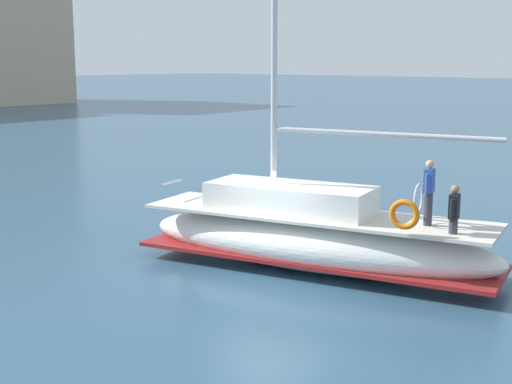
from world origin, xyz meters
TOP-DOWN VIEW (x-y plane):
  - ground_plane at (0.00, 0.00)m, footprint 400.00×400.00m
  - main_sailboat at (1.36, -0.47)m, footprint 4.46×9.89m

SIDE VIEW (x-z plane):
  - ground_plane at x=0.00m, z-range 0.00..0.00m
  - main_sailboat at x=1.36m, z-range -6.15..7.99m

